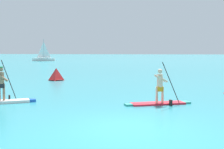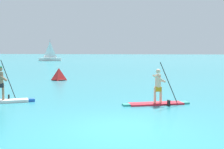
% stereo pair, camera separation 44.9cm
% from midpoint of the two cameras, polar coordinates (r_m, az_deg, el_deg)
% --- Properties ---
extents(ground, '(440.00, 440.00, 0.00)m').
position_cam_midpoint_polar(ground, '(9.93, 1.51, -9.80)').
color(ground, teal).
extents(paddleboarder_near_left, '(2.79, 1.90, 2.03)m').
position_cam_midpoint_polar(paddleboarder_near_left, '(15.22, -20.63, -3.76)').
color(paddleboarder_near_left, white).
rests_on(paddleboarder_near_left, ground).
extents(paddleboarder_mid_center, '(3.03, 1.68, 2.02)m').
position_cam_midpoint_polar(paddleboarder_mid_center, '(14.09, 7.92, -4.08)').
color(paddleboarder_mid_center, red).
rests_on(paddleboarder_mid_center, ground).
extents(race_marker_buoy, '(1.21, 1.21, 1.03)m').
position_cam_midpoint_polar(race_marker_buoy, '(25.77, -10.90, -0.09)').
color(race_marker_buoy, red).
rests_on(race_marker_buoy, ground).
extents(sailboat_left_horizon, '(5.61, 2.98, 5.33)m').
position_cam_midpoint_polar(sailboat_left_horizon, '(76.63, -12.82, 2.98)').
color(sailboat_left_horizon, white).
rests_on(sailboat_left_horizon, ground).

